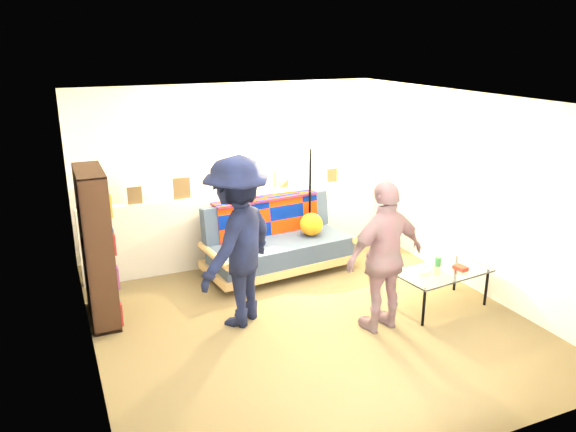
% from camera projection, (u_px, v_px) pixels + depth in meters
% --- Properties ---
extents(ground, '(5.00, 5.00, 0.00)m').
position_uv_depth(ground, '(302.00, 313.00, 6.40)').
color(ground, brown).
rests_on(ground, ground).
extents(room_shell, '(4.60, 5.05, 2.45)m').
position_uv_depth(room_shell, '(285.00, 162.00, 6.30)').
color(room_shell, silver).
rests_on(room_shell, ground).
extents(half_wall_ledge, '(4.45, 0.15, 1.00)m').
position_uv_depth(half_wall_ledge, '(248.00, 226.00, 7.82)').
color(half_wall_ledge, silver).
rests_on(half_wall_ledge, ground).
extents(ledge_decor, '(2.97, 0.02, 0.45)m').
position_uv_depth(ledge_decor, '(231.00, 180.00, 7.51)').
color(ledge_decor, brown).
rests_on(ledge_decor, half_wall_ledge).
extents(futon_sofa, '(2.04, 1.13, 0.84)m').
position_uv_depth(futon_sofa, '(278.00, 243.00, 7.48)').
color(futon_sofa, tan).
rests_on(futon_sofa, ground).
extents(bookshelf, '(0.28, 0.85, 1.70)m').
position_uv_depth(bookshelf, '(97.00, 251.00, 6.07)').
color(bookshelf, black).
rests_on(bookshelf, ground).
extents(coffee_table, '(1.15, 0.72, 0.57)m').
position_uv_depth(coffee_table, '(442.00, 273.00, 6.44)').
color(coffee_table, black).
rests_on(coffee_table, ground).
extents(floor_lamp, '(0.39, 0.32, 1.66)m').
position_uv_depth(floor_lamp, '(309.00, 178.00, 7.64)').
color(floor_lamp, black).
rests_on(floor_lamp, ground).
extents(person_left, '(1.36, 1.30, 1.85)m').
position_uv_depth(person_left, '(237.00, 242.00, 5.96)').
color(person_left, black).
rests_on(person_left, ground).
extents(person_right, '(1.00, 0.51, 1.63)m').
position_uv_depth(person_right, '(385.00, 257.00, 5.85)').
color(person_right, '#C27E90').
rests_on(person_right, ground).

